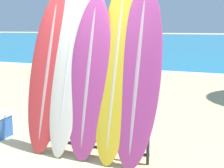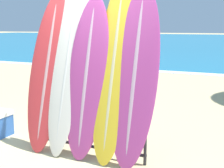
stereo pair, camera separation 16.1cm
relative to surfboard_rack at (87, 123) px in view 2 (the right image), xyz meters
The scene contains 8 objects.
ground_plane 0.62m from the surfboard_rack, 147.40° to the right, with size 160.00×160.00×0.00m, color tan.
surfboard_rack is the anchor object (origin of this frame).
surfboard_slot_0 0.93m from the surfboard_rack, behind, with size 0.58×0.71×2.21m.
surfboard_slot_1 0.91m from the surfboard_rack, 162.03° to the left, with size 0.50×0.87×2.57m.
surfboard_slot_2 0.62m from the surfboard_rack, 108.24° to the left, with size 0.58×0.63×2.14m.
surfboard_slot_3 0.81m from the surfboard_rack, 11.52° to the left, with size 0.52×0.74×2.35m.
surfboard_slot_4 0.94m from the surfboard_rack, ahead, with size 0.59×0.68×2.23m.
person_near_water 2.64m from the surfboard_rack, 119.28° to the left, with size 0.25×0.28×1.63m.
Camera 2 is at (2.31, -3.29, 1.72)m, focal length 50.00 mm.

